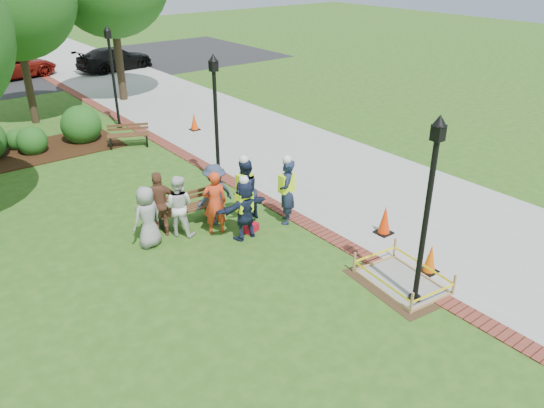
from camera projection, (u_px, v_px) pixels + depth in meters
ground at (286, 262)px, 13.24m from camera, size 100.00×100.00×0.00m
sidewalk at (229, 127)px, 23.10m from camera, size 6.00×60.00×0.02m
brick_edging at (162, 142)px, 21.30m from camera, size 0.50×60.00×0.03m
mulch_bed at (24, 154)px, 20.09m from camera, size 7.00×3.00×0.05m
parking_lot at (7, 76)px, 32.39m from camera, size 36.00×12.00×0.01m
wet_concrete_pad at (402, 275)px, 12.29m from camera, size 1.95×2.48×0.55m
bench_near at (187, 215)px, 14.92m from camera, size 1.68×0.71×0.88m
bench_far at (129, 140)px, 20.79m from camera, size 1.65×1.12×0.85m
cone_front at (430, 259)px, 12.66m from camera, size 0.38×0.38×0.76m
cone_back at (385, 221)px, 14.36m from camera, size 0.42×0.42×0.84m
cone_far at (194, 122)px, 22.59m from camera, size 0.39×0.39×0.77m
toolbox at (251, 228)px, 14.60m from camera, size 0.48×0.35×0.21m
lamp_near at (429, 200)px, 10.72m from camera, size 0.28×0.28×4.26m
lamp_mid at (216, 112)px, 16.40m from camera, size 0.28×0.28×4.26m
lamp_far at (112, 70)px, 22.07m from camera, size 0.28×0.28×4.26m
shrub_c at (35, 153)px, 20.23m from camera, size 1.13×1.13×1.13m
shrub_d at (84, 141)px, 21.48m from camera, size 1.58×1.58×1.58m
shrub_e at (19, 149)px, 20.65m from camera, size 0.87×0.87×0.87m
casual_person_a at (147, 217)px, 13.62m from camera, size 0.60×0.45×1.67m
casual_person_b at (215, 203)px, 14.24m from camera, size 0.67×0.55×1.79m
casual_person_c at (179, 206)px, 14.15m from camera, size 0.63×0.64×1.72m
casual_person_d at (160, 205)px, 14.09m from camera, size 0.68×0.55×1.84m
casual_person_e at (215, 195)px, 14.74m from camera, size 0.58×0.39×1.77m
hivis_worker_a at (244, 207)px, 13.97m from camera, size 0.53×0.35×1.81m
hivis_worker_b at (287, 190)px, 14.74m from camera, size 0.68×0.71×2.03m
hivis_worker_c at (245, 189)px, 14.81m from camera, size 0.69×0.56×2.00m
parked_car_c at (14, 78)px, 31.78m from camera, size 2.78×4.93×1.52m
parked_car_d at (116, 70)px, 33.91m from camera, size 2.83×5.02×1.55m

